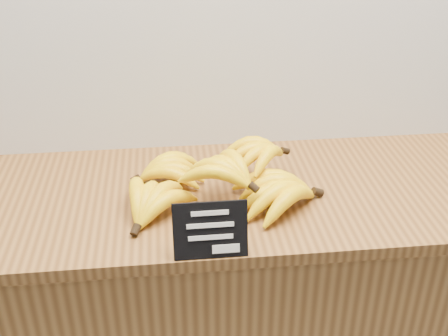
# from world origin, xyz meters

# --- Properties ---
(counter) EXTENTS (1.40, 0.50, 0.90)m
(counter) POSITION_xyz_m (-0.02, 2.75, 0.45)
(counter) COLOR olive
(counter) RESTS_ON ground
(counter_top) EXTENTS (1.44, 0.54, 0.03)m
(counter_top) POSITION_xyz_m (-0.02, 2.75, 0.92)
(counter_top) COLOR brown
(counter_top) RESTS_ON counter
(chalkboard_sign) EXTENTS (0.15, 0.03, 0.12)m
(chalkboard_sign) POSITION_xyz_m (-0.06, 2.50, 0.99)
(chalkboard_sign) COLOR black
(chalkboard_sign) RESTS_ON counter_top
(banana_pile) EXTENTS (0.53, 0.37, 0.12)m
(banana_pile) POSITION_xyz_m (-0.04, 2.71, 0.98)
(banana_pile) COLOR yellow
(banana_pile) RESTS_ON counter_top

